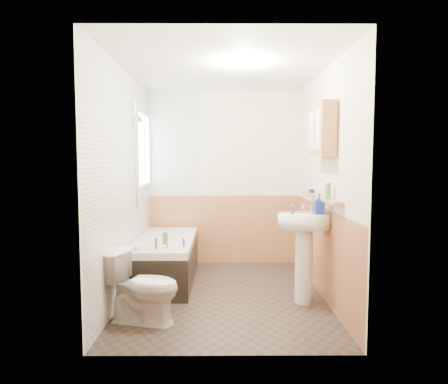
{
  "coord_description": "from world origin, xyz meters",
  "views": [
    {
      "loc": [
        -0.02,
        -4.38,
        1.51
      ],
      "look_at": [
        0.0,
        0.15,
        1.15
      ],
      "focal_mm": 32.0,
      "sensor_mm": 36.0,
      "label": 1
    }
  ],
  "objects_px": {
    "sink": "(304,239)",
    "pine_shelf": "(320,197)",
    "toilet": "(143,286)",
    "bathtub": "(166,259)",
    "medicine_cabinet": "(322,131)"
  },
  "relations": [
    {
      "from": "sink",
      "to": "pine_shelf",
      "type": "bearing_deg",
      "value": 50.38
    },
    {
      "from": "sink",
      "to": "pine_shelf",
      "type": "xyz_separation_m",
      "value": [
        0.2,
        0.17,
        0.43
      ]
    },
    {
      "from": "toilet",
      "to": "pine_shelf",
      "type": "relative_size",
      "value": 0.5
    },
    {
      "from": "bathtub",
      "to": "pine_shelf",
      "type": "distance_m",
      "value": 2.04
    },
    {
      "from": "toilet",
      "to": "medicine_cabinet",
      "type": "height_order",
      "value": "medicine_cabinet"
    },
    {
      "from": "bathtub",
      "to": "toilet",
      "type": "bearing_deg",
      "value": -91.35
    },
    {
      "from": "sink",
      "to": "pine_shelf",
      "type": "height_order",
      "value": "pine_shelf"
    },
    {
      "from": "pine_shelf",
      "to": "medicine_cabinet",
      "type": "height_order",
      "value": "medicine_cabinet"
    },
    {
      "from": "sink",
      "to": "medicine_cabinet",
      "type": "relative_size",
      "value": 1.75
    },
    {
      "from": "sink",
      "to": "pine_shelf",
      "type": "distance_m",
      "value": 0.5
    },
    {
      "from": "pine_shelf",
      "to": "medicine_cabinet",
      "type": "xyz_separation_m",
      "value": [
        -0.03,
        -0.14,
        0.71
      ]
    },
    {
      "from": "pine_shelf",
      "to": "sink",
      "type": "bearing_deg",
      "value": -139.26
    },
    {
      "from": "pine_shelf",
      "to": "toilet",
      "type": "bearing_deg",
      "value": -159.54
    },
    {
      "from": "medicine_cabinet",
      "to": "pine_shelf",
      "type": "bearing_deg",
      "value": 78.57
    },
    {
      "from": "bathtub",
      "to": "pine_shelf",
      "type": "height_order",
      "value": "pine_shelf"
    }
  ]
}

